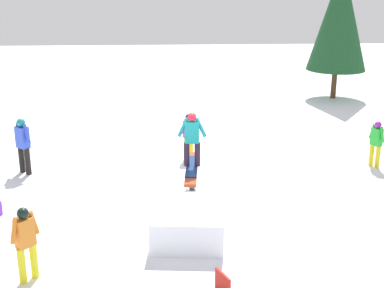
# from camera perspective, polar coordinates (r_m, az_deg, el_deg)

# --- Properties ---
(ground_plane) EXTENTS (60.00, 60.00, 0.00)m
(ground_plane) POSITION_cam_1_polar(r_m,az_deg,el_deg) (13.63, -0.00, -5.82)
(ground_plane) COLOR white
(rail_feature) EXTENTS (2.31, 0.48, 0.85)m
(rail_feature) POSITION_cam_1_polar(r_m,az_deg,el_deg) (13.36, -0.00, -3.01)
(rail_feature) COLOR black
(rail_feature) RESTS_ON ground
(snow_kicker_ramp) EXTENTS (1.93, 1.65, 0.70)m
(snow_kicker_ramp) POSITION_cam_1_polar(r_m,az_deg,el_deg) (11.60, -0.40, -8.36)
(snow_kicker_ramp) COLOR white
(snow_kicker_ramp) RESTS_ON ground
(main_rider_on_rail) EXTENTS (1.55, 0.72, 1.39)m
(main_rider_on_rail) POSITION_cam_1_polar(r_m,az_deg,el_deg) (13.09, -0.00, 0.36)
(main_rider_on_rail) COLOR navy
(main_rider_on_rail) RESTS_ON rail_feature
(bystander_blue) EXTENTS (0.55, 0.60, 1.62)m
(bystander_blue) POSITION_cam_1_polar(r_m,az_deg,el_deg) (15.73, -17.59, 0.12)
(bystander_blue) COLOR black
(bystander_blue) RESTS_ON ground
(bystander_orange) EXTENTS (0.51, 0.47, 1.47)m
(bystander_orange) POSITION_cam_1_polar(r_m,az_deg,el_deg) (10.34, -17.33, -9.77)
(bystander_orange) COLOR yellow
(bystander_orange) RESTS_ON ground
(bystander_purple) EXTENTS (0.48, 0.43, 1.39)m
(bystander_purple) POSITION_cam_1_polar(r_m,az_deg,el_deg) (16.30, -0.37, 1.13)
(bystander_purple) COLOR gold
(bystander_purple) RESTS_ON ground
(bystander_green) EXTENTS (0.57, 0.31, 1.38)m
(bystander_green) POSITION_cam_1_polar(r_m,az_deg,el_deg) (16.46, 19.05, 0.27)
(bystander_green) COLOR gold
(bystander_green) RESTS_ON ground
(loose_snowboard_white) EXTENTS (0.57, 1.41, 0.02)m
(loose_snowboard_white) POSITION_cam_1_polar(r_m,az_deg,el_deg) (19.40, 9.37, 1.27)
(loose_snowboard_white) COLOR white
(loose_snowboard_white) RESTS_ON ground
(pine_tree_near) EXTENTS (2.61, 2.61, 5.93)m
(pine_tree_near) POSITION_cam_1_polar(r_m,az_deg,el_deg) (24.73, 15.45, 12.94)
(pine_tree_near) COLOR #4C331E
(pine_tree_near) RESTS_ON ground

